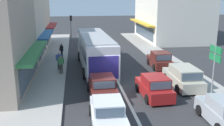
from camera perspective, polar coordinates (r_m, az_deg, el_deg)
The scene contains 19 objects.
ground_plane at distance 19.44m, azimuth 2.17°, elevation -5.80°, with size 140.00×140.00×0.00m, color #2D2D30.
lane_centre_line at distance 23.18m, azimuth 0.42°, elevation -2.38°, with size 0.20×28.00×0.01m, color silver.
sidewalk_left at distance 25.10m, azimuth -15.83°, elevation -1.46°, with size 5.20×44.00×0.14m, color #A39E96.
kerb_right at distance 26.60m, azimuth 13.09°, elevation -0.40°, with size 2.80×44.00×0.12m, color #A39E96.
shopfront_mid_block at distance 29.40m, azimuth -21.87°, elevation 8.51°, with size 7.85×7.80×8.38m.
shopfront_far_end at distance 37.39m, azimuth -18.92°, elevation 8.99°, with size 7.70×7.71×7.25m.
building_right_far at distance 41.83m, azimuth 12.83°, elevation 10.71°, with size 9.62×12.50×8.38m.
city_bus at distance 24.47m, azimuth -3.78°, elevation 3.03°, with size 3.09×10.96×3.23m.
sedan_queue_far_back at distance 14.18m, azimuth -0.91°, elevation -10.95°, with size 1.95×4.23×1.47m.
sedan_behind_bus_mid at distance 17.97m, azimuth -2.12°, elevation -5.30°, with size 1.98×4.24×1.47m.
hatchback_adjacent_lane_lead at distance 18.07m, azimuth 9.20°, elevation -5.21°, with size 1.94×3.77×1.54m.
parked_hatchback_kerb_front at distance 15.44m, azimuth 23.24°, elevation -9.80°, with size 1.89×3.74×1.54m.
parked_wagon_kerb_second at distance 20.59m, azimuth 15.24°, elevation -2.96°, with size 2.00×4.53×1.58m.
parked_hatchback_kerb_third at distance 25.50m, azimuth 10.38°, elevation 0.60°, with size 1.90×3.75×1.54m.
traffic_light_downstreet at distance 34.98m, azimuth -8.91°, elevation 8.00°, with size 0.33×0.24×4.20m.
directional_road_sign at distance 18.63m, azimuth 21.51°, elevation 0.95°, with size 0.10×1.40×3.60m.
pedestrian_with_handbag_near at distance 28.49m, azimuth -10.93°, elevation 2.78°, with size 0.49×0.61×1.63m.
pedestrian_browsing_midblock at distance 22.94m, azimuth -11.09°, elevation -0.08°, with size 0.57×0.27×1.63m.
pedestrian_far_walker at distance 24.35m, azimuth -11.46°, elevation 0.75°, with size 0.57×0.26×1.63m.
Camera 1 is at (-3.29, -17.93, 6.78)m, focal length 42.00 mm.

